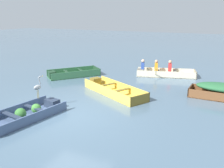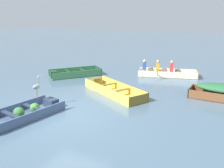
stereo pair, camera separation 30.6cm
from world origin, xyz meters
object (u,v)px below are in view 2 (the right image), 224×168
dinghy_slate_blue_foreground (26,113)px  skiff_green_near_moored (73,74)px  heron_on_dinghy (37,86)px  skiff_yellow_mid_moored (112,90)px  rowboat_cream_with_crew (164,72)px

dinghy_slate_blue_foreground → skiff_green_near_moored: 5.84m
heron_on_dinghy → skiff_yellow_mid_moored: bearing=61.7°
skiff_yellow_mid_moored → dinghy_slate_blue_foreground: bearing=-111.1°
skiff_green_near_moored → dinghy_slate_blue_foreground: bearing=-70.3°
skiff_yellow_mid_moored → rowboat_cream_with_crew: 4.25m
dinghy_slate_blue_foreground → rowboat_cream_with_crew: size_ratio=0.88×
skiff_yellow_mid_moored → heron_on_dinghy: (-1.61, -2.99, 0.75)m
dinghy_slate_blue_foreground → heron_on_dinghy: 1.08m
rowboat_cream_with_crew → skiff_green_near_moored: bearing=-153.4°
rowboat_cream_with_crew → heron_on_dinghy: size_ratio=4.07×
skiff_yellow_mid_moored → rowboat_cream_with_crew: rowboat_cream_with_crew is taller
skiff_yellow_mid_moored → heron_on_dinghy: heron_on_dinghy is taller
skiff_green_near_moored → rowboat_cream_with_crew: bearing=26.6°
skiff_green_near_moored → heron_on_dinghy: (1.81, -4.73, 0.75)m
skiff_green_near_moored → skiff_yellow_mid_moored: 3.84m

